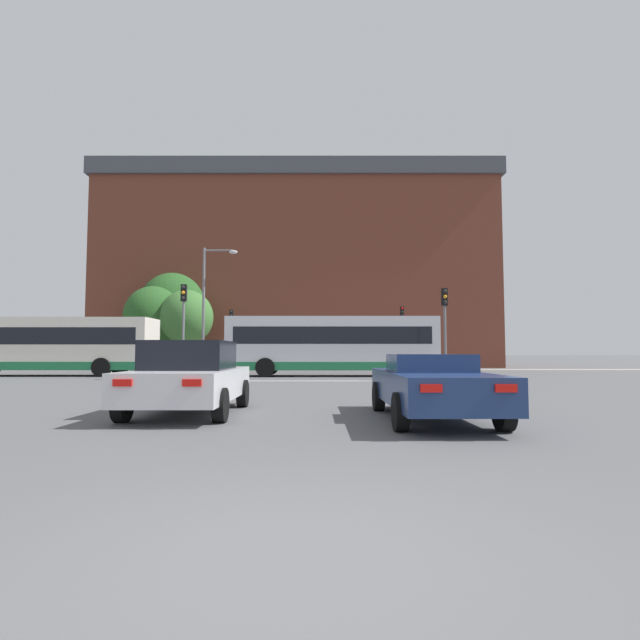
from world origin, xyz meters
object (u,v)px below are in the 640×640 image
(bus_crossing_trailing, at_px, (42,345))
(pedestrian_waiting, at_px, (273,357))
(car_roadster_right, at_px, (429,385))
(bus_crossing_lead, at_px, (330,345))
(traffic_light_near_left, at_px, (181,316))
(street_lamp_junction, at_px, (207,297))
(traffic_light_far_left, at_px, (229,330))
(traffic_light_far_right, at_px, (400,328))
(traffic_light_near_right, at_px, (443,318))
(car_saloon_left, at_px, (188,377))

(bus_crossing_trailing, distance_m, pedestrian_waiting, 15.59)
(car_roadster_right, relative_size, bus_crossing_lead, 0.42)
(traffic_light_near_left, xyz_separation_m, street_lamp_junction, (-0.11, 5.91, 1.55))
(bus_crossing_lead, distance_m, traffic_light_near_left, 8.04)
(pedestrian_waiting, bearing_deg, street_lamp_junction, 75.15)
(traffic_light_far_left, bearing_deg, pedestrian_waiting, 28.61)
(bus_crossing_lead, bearing_deg, bus_crossing_trailing, 88.78)
(traffic_light_near_left, bearing_deg, traffic_light_far_right, 45.55)
(traffic_light_far_right, xyz_separation_m, traffic_light_near_right, (-0.25, -13.37, -0.23))
(traffic_light_far_right, height_order, traffic_light_far_left, traffic_light_far_right)
(street_lamp_junction, bearing_deg, bus_crossing_lead, -17.99)
(bus_crossing_lead, height_order, traffic_light_near_left, traffic_light_near_left)
(car_saloon_left, distance_m, street_lamp_junction, 19.53)
(bus_crossing_trailing, distance_m, traffic_light_far_left, 12.27)
(traffic_light_near_left, bearing_deg, bus_crossing_lead, 26.72)
(car_saloon_left, bearing_deg, traffic_light_near_left, 106.19)
(traffic_light_far_left, bearing_deg, bus_crossing_lead, -51.71)
(bus_crossing_trailing, distance_m, traffic_light_near_right, 21.32)
(bus_crossing_lead, height_order, pedestrian_waiting, bus_crossing_lead)
(traffic_light_far_right, bearing_deg, bus_crossing_lead, -120.36)
(traffic_light_near_right, distance_m, pedestrian_waiting, 17.56)
(pedestrian_waiting, bearing_deg, car_saloon_left, 97.55)
(bus_crossing_trailing, height_order, traffic_light_far_right, traffic_light_far_right)
(traffic_light_near_left, bearing_deg, traffic_light_near_right, -3.42)
(car_roadster_right, relative_size, traffic_light_far_right, 1.02)
(bus_crossing_lead, distance_m, pedestrian_waiting, 11.37)
(bus_crossing_lead, bearing_deg, pedestrian_waiting, 20.72)
(car_saloon_left, bearing_deg, pedestrian_waiting, 91.46)
(traffic_light_far_left, xyz_separation_m, pedestrian_waiting, (3.05, 1.66, -2.00))
(car_roadster_right, relative_size, traffic_light_near_right, 1.11)
(bus_crossing_trailing, bearing_deg, car_roadster_right, -135.69)
(car_saloon_left, height_order, pedestrian_waiting, pedestrian_waiting)
(car_roadster_right, height_order, bus_crossing_lead, bus_crossing_lead)
(bus_crossing_lead, xyz_separation_m, traffic_light_near_left, (-7.09, -3.57, 1.30))
(car_saloon_left, bearing_deg, bus_crossing_lead, 78.49)
(traffic_light_far_left, bearing_deg, traffic_light_far_right, 0.58)
(street_lamp_junction, bearing_deg, traffic_light_far_left, 88.83)
(traffic_light_far_left, bearing_deg, traffic_light_near_right, -47.52)
(car_saloon_left, xyz_separation_m, street_lamp_junction, (-3.82, 18.78, 3.78))
(car_roadster_right, relative_size, traffic_light_far_left, 1.08)
(traffic_light_near_right, distance_m, street_lamp_junction, 14.05)
(bus_crossing_trailing, relative_size, traffic_light_far_right, 2.56)
(bus_crossing_lead, height_order, bus_crossing_trailing, bus_crossing_lead)
(traffic_light_near_left, relative_size, traffic_light_far_right, 0.98)
(bus_crossing_lead, distance_m, traffic_light_far_right, 10.60)
(car_saloon_left, distance_m, pedestrian_waiting, 27.06)
(bus_crossing_lead, xyz_separation_m, pedestrian_waiting, (-4.01, 10.61, -0.79))
(car_roadster_right, bearing_deg, traffic_light_near_right, 74.25)
(bus_crossing_trailing, xyz_separation_m, traffic_light_far_right, (21.03, 8.74, 1.38))
(street_lamp_junction, bearing_deg, car_saloon_left, -78.50)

